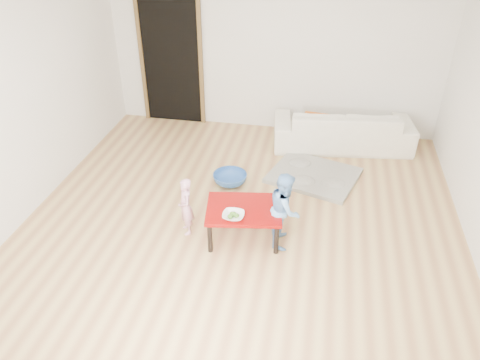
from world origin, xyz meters
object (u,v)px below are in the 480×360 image
(bowl, at_px, (233,216))
(child_pink, at_px, (186,207))
(sofa, at_px, (343,128))
(red_table, at_px, (244,223))
(basin, at_px, (230,179))
(child_blue, at_px, (285,209))

(bowl, distance_m, child_pink, 0.60)
(sofa, height_order, red_table, sofa)
(bowl, bearing_deg, basin, 103.63)
(basin, bearing_deg, child_blue, -51.70)
(red_table, xyz_separation_m, child_blue, (0.44, 0.02, 0.23))
(bowl, xyz_separation_m, child_pink, (-0.57, 0.18, -0.09))
(sofa, bearing_deg, red_table, 59.33)
(red_table, height_order, child_blue, child_blue)
(sofa, distance_m, child_pink, 2.95)
(child_pink, distance_m, basin, 1.14)
(sofa, distance_m, basin, 1.97)
(bowl, distance_m, basin, 1.34)
(child_blue, bearing_deg, bowl, 111.62)
(child_pink, bearing_deg, red_table, 62.38)
(child_blue, distance_m, basin, 1.37)
(basin, bearing_deg, red_table, -70.35)
(sofa, xyz_separation_m, bowl, (-1.11, -2.60, 0.13))
(child_pink, bearing_deg, bowl, 43.46)
(sofa, bearing_deg, bowl, 59.54)
(child_pink, bearing_deg, sofa, 116.05)
(red_table, bearing_deg, child_blue, 3.02)
(bowl, height_order, basin, bowl)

